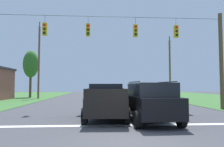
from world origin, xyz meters
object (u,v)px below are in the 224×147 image
Objects in this scene: distant_car_crossing_white at (165,93)px; tree_roadside_right at (31,65)px; utility_pole_mid_right at (170,67)px; overhead_signal_span at (110,54)px; utility_pole_near_left at (39,61)px; suv_black at (150,101)px; pickup_truck at (106,101)px.

distant_car_crossing_white is 0.59× the size of tree_roadside_right.
distant_car_crossing_white is at bearing -5.17° from tree_roadside_right.
utility_pole_mid_right is 21.84m from tree_roadside_right.
distant_car_crossing_white is 4.42m from utility_pole_mid_right.
tree_roadside_right is (-21.31, 1.93, 4.48)m from distant_car_crossing_white.
overhead_signal_span reaches higher than distant_car_crossing_white.
utility_pole_near_left is at bearing -57.38° from tree_roadside_right.
tree_roadside_right is (-13.43, 24.09, 4.21)m from suv_black.
pickup_truck is 0.73× the size of tree_roadside_right.
pickup_truck is at bearing -63.76° from tree_roadside_right.
tree_roadside_right reaches higher than distant_car_crossing_white.
overhead_signal_span is 17.71m from utility_pole_mid_right.
utility_pole_mid_right is at bearing -1.96° from utility_pole_near_left.
distant_car_crossing_white is at bearing 4.54° from utility_pole_near_left.
pickup_truck is at bearing -115.81° from distant_car_crossing_white.
overhead_signal_span is 2.37× the size of tree_roadside_right.
suv_black is at bearing -61.47° from utility_pole_near_left.
utility_pole_near_left is (-19.10, -1.52, 4.67)m from distant_car_crossing_white.
utility_pole_mid_right is (10.21, 18.67, 3.67)m from pickup_truck.
tree_roadside_right is at bearing 174.83° from distant_car_crossing_white.
utility_pole_mid_right is (8.01, 19.99, 3.58)m from suv_black.
overhead_signal_span is at bearing -123.32° from utility_pole_mid_right.
overhead_signal_span is 6.32m from suv_black.
overhead_signal_span reaches higher than pickup_truck.
utility_pole_near_left is 4.10m from tree_roadside_right.
suv_black is at bearing -71.72° from overhead_signal_span.
utility_pole_near_left is at bearing -175.46° from distant_car_crossing_white.
distant_car_crossing_white is 0.39× the size of utility_pole_near_left.
overhead_signal_span is 1.93× the size of utility_pole_mid_right.
utility_pole_near_left is (-11.22, 20.64, 4.40)m from suv_black.
tree_roadside_right is (-2.21, 3.45, -0.19)m from utility_pole_near_left.
utility_pole_mid_right is at bearing 68.16° from suv_black.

